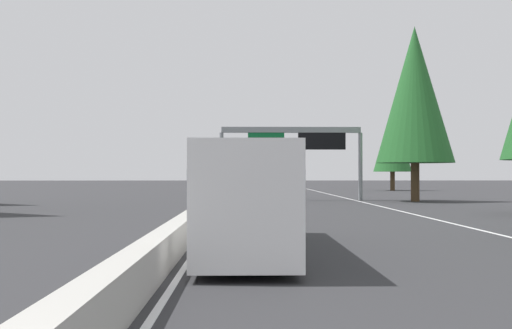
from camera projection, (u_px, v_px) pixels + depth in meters
ground_plane at (227, 197)px, 62.61m from camera, size 320.00×320.00×0.00m
median_barrier at (229, 188)px, 82.61m from camera, size 180.00×0.56×0.90m
shoulder_stripe_right at (327, 194)px, 72.82m from camera, size 160.00×0.16×0.01m
shoulder_stripe_median at (232, 194)px, 72.61m from camera, size 160.00×0.16×0.01m
sign_gantry_overhead at (293, 142)px, 54.39m from camera, size 0.50×12.68×6.49m
bus_near_right at (246, 194)px, 18.69m from camera, size 11.50×2.55×3.10m
sedan_mid_left at (245, 204)px, 34.09m from camera, size 4.40×1.80×1.47m
sedan_near_center at (281, 191)px, 60.80m from camera, size 4.40×1.80×1.47m
box_truck_mid_right at (281, 178)px, 118.81m from camera, size 8.50×2.40×2.95m
sedan_distant_b at (261, 182)px, 128.78m from camera, size 4.40×1.80×1.47m
conifer_right_mid at (415, 95)px, 52.34m from camera, size 6.57×6.57×14.94m
conifer_right_far at (392, 138)px, 87.10m from camera, size 5.36×5.36×12.17m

